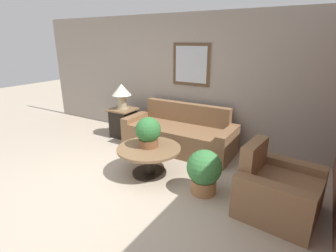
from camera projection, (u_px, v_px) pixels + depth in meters
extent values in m
plane|color=tan|center=(93.00, 194.00, 3.73)|extent=(20.00, 20.00, 0.00)
cube|color=gray|center=(182.00, 79.00, 5.49)|extent=(7.86, 0.06, 2.60)
cube|color=#4C3823|center=(191.00, 64.00, 5.24)|extent=(0.81, 0.03, 0.83)
cube|color=#B2BCC6|center=(191.00, 65.00, 5.23)|extent=(0.69, 0.01, 0.71)
cube|color=brown|center=(178.00, 138.00, 5.20)|extent=(1.84, 0.88, 0.47)
cube|color=brown|center=(187.00, 113.00, 5.35)|extent=(1.84, 0.16, 0.40)
cube|color=brown|center=(137.00, 127.00, 5.67)|extent=(0.18, 0.88, 0.57)
cube|color=brown|center=(227.00, 146.00, 4.69)|extent=(0.18, 0.88, 0.57)
cube|color=brown|center=(279.00, 195.00, 3.28)|extent=(0.95, 0.68, 0.47)
cube|color=brown|center=(254.00, 156.00, 3.35)|extent=(0.22, 0.60, 0.40)
cube|color=brown|center=(270.00, 207.00, 2.97)|extent=(0.91, 0.28, 0.57)
cube|color=brown|center=(288.00, 179.00, 3.55)|extent=(0.91, 0.28, 0.57)
cylinder|color=black|center=(149.00, 172.00, 4.30)|extent=(0.56, 0.56, 0.03)
cylinder|color=black|center=(149.00, 161.00, 4.24)|extent=(0.18, 0.18, 0.39)
cylinder|color=brown|center=(149.00, 149.00, 4.17)|extent=(1.02, 1.02, 0.04)
cube|color=black|center=(123.00, 123.00, 5.88)|extent=(0.45, 0.45, 0.61)
cube|color=brown|center=(123.00, 109.00, 5.77)|extent=(0.54, 0.54, 0.03)
cylinder|color=tan|center=(123.00, 108.00, 5.77)|extent=(0.27, 0.27, 0.02)
cylinder|color=tan|center=(122.00, 102.00, 5.72)|extent=(0.19, 0.19, 0.28)
cone|color=beige|center=(121.00, 90.00, 5.64)|extent=(0.42, 0.42, 0.25)
cylinder|color=brown|center=(148.00, 143.00, 4.19)|extent=(0.32, 0.32, 0.13)
sphere|color=#2D6B33|center=(148.00, 130.00, 4.12)|extent=(0.40, 0.40, 0.40)
cylinder|color=#9E6B42|center=(203.00, 186.00, 3.74)|extent=(0.36, 0.36, 0.21)
sphere|color=#387A3D|center=(204.00, 167.00, 3.65)|extent=(0.50, 0.50, 0.50)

